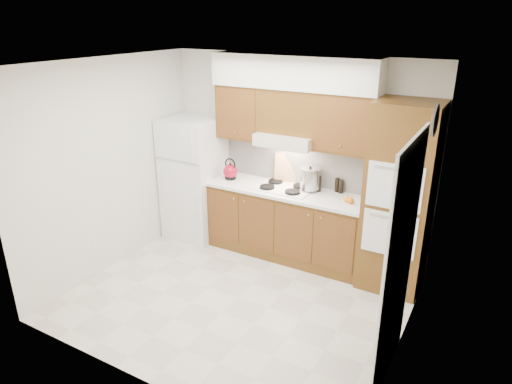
{
  "coord_description": "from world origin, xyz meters",
  "views": [
    {
      "loc": [
        2.36,
        -3.77,
        3.03
      ],
      "look_at": [
        -0.01,
        0.45,
        1.15
      ],
      "focal_mm": 32.0,
      "sensor_mm": 36.0,
      "label": 1
    }
  ],
  "objects_px": {
    "fridge": "(194,178)",
    "oven_cabinet": "(399,199)",
    "kettle": "(230,172)",
    "stock_pot": "(310,179)"
  },
  "relations": [
    {
      "from": "fridge",
      "to": "kettle",
      "type": "xyz_separation_m",
      "value": [
        0.58,
        0.04,
        0.19
      ]
    },
    {
      "from": "kettle",
      "to": "oven_cabinet",
      "type": "bearing_deg",
      "value": -2.91
    },
    {
      "from": "stock_pot",
      "to": "fridge",
      "type": "bearing_deg",
      "value": -174.53
    },
    {
      "from": "kettle",
      "to": "stock_pot",
      "type": "distance_m",
      "value": 1.12
    },
    {
      "from": "fridge",
      "to": "kettle",
      "type": "distance_m",
      "value": 0.61
    },
    {
      "from": "fridge",
      "to": "stock_pot",
      "type": "xyz_separation_m",
      "value": [
        1.7,
        0.16,
        0.24
      ]
    },
    {
      "from": "oven_cabinet",
      "to": "stock_pot",
      "type": "distance_m",
      "value": 1.15
    },
    {
      "from": "fridge",
      "to": "oven_cabinet",
      "type": "height_order",
      "value": "oven_cabinet"
    },
    {
      "from": "fridge",
      "to": "oven_cabinet",
      "type": "distance_m",
      "value": 2.86
    },
    {
      "from": "fridge",
      "to": "oven_cabinet",
      "type": "relative_size",
      "value": 0.78
    }
  ]
}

